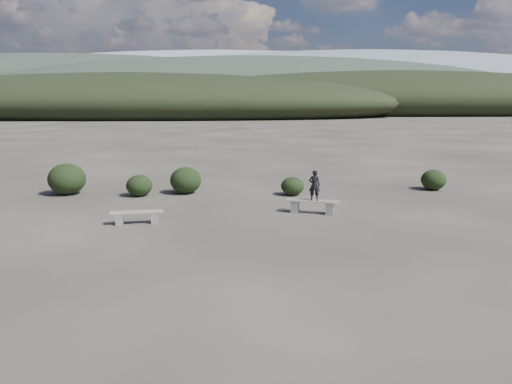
{
  "coord_description": "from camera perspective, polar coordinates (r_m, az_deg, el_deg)",
  "views": [
    {
      "loc": [
        0.41,
        -11.06,
        3.86
      ],
      "look_at": [
        0.52,
        3.5,
        1.1
      ],
      "focal_mm": 35.0,
      "sensor_mm": 36.0,
      "label": 1
    }
  ],
  "objects": [
    {
      "name": "shrub_e",
      "position": [
        22.44,
        19.62,
        1.33
      ],
      "size": [
        1.04,
        1.04,
        0.86
      ],
      "primitive_type": "ellipsoid",
      "color": "black",
      "rests_on": "ground"
    },
    {
      "name": "bench_left",
      "position": [
        15.9,
        -13.46,
        -2.72
      ],
      "size": [
        1.63,
        0.61,
        0.4
      ],
      "rotation": [
        0.0,
        0.0,
        0.18
      ],
      "color": "slate",
      "rests_on": "ground"
    },
    {
      "name": "seated_person",
      "position": [
        16.84,
        6.7,
        0.77
      ],
      "size": [
        0.42,
        0.32,
        1.03
      ],
      "primitive_type": "imported",
      "rotation": [
        0.0,
        0.0,
        2.92
      ],
      "color": "black",
      "rests_on": "bench_right"
    },
    {
      "name": "shrub_f",
      "position": [
        21.51,
        -20.81,
        1.39
      ],
      "size": [
        1.48,
        1.48,
        1.26
      ],
      "primitive_type": "ellipsoid",
      "color": "black",
      "rests_on": "ground"
    },
    {
      "name": "ground",
      "position": [
        11.72,
        -2.44,
        -8.51
      ],
      "size": [
        1200.0,
        1200.0,
        0.0
      ],
      "primitive_type": "plane",
      "color": "#2E2A24",
      "rests_on": "ground"
    },
    {
      "name": "shrub_a",
      "position": [
        20.34,
        -13.2,
        0.72
      ],
      "size": [
        1.03,
        1.03,
        0.84
      ],
      "primitive_type": "ellipsoid",
      "color": "black",
      "rests_on": "ground"
    },
    {
      "name": "bench_right",
      "position": [
        16.98,
        6.45,
        -1.53
      ],
      "size": [
        1.83,
        0.86,
        0.45
      ],
      "rotation": [
        0.0,
        0.0,
        -0.28
      ],
      "color": "slate",
      "rests_on": "ground"
    },
    {
      "name": "shrub_b",
      "position": [
        20.52,
        -8.05,
        1.33
      ],
      "size": [
        1.26,
        1.26,
        1.08
      ],
      "primitive_type": "ellipsoid",
      "color": "black",
      "rests_on": "ground"
    },
    {
      "name": "shrub_c",
      "position": [
        20.02,
        4.18,
        0.67
      ],
      "size": [
        0.92,
        0.92,
        0.74
      ],
      "primitive_type": "ellipsoid",
      "color": "black",
      "rests_on": "ground"
    },
    {
      "name": "mountain_ridges",
      "position": [
        350.28,
        -1.78,
        11.89
      ],
      "size": [
        500.0,
        400.0,
        56.0
      ],
      "color": "black",
      "rests_on": "ground"
    }
  ]
}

